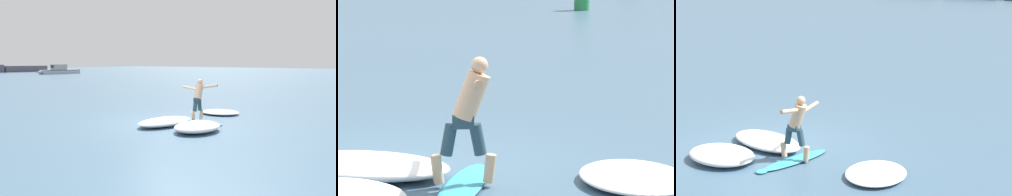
% 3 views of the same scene
% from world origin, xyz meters
% --- Properties ---
extents(ground_plane, '(200.00, 200.00, 0.00)m').
position_xyz_m(ground_plane, '(0.00, 0.00, 0.00)').
color(ground_plane, '#42627A').
extents(surfboard, '(0.76, 2.20, 0.20)m').
position_xyz_m(surfboard, '(1.22, -0.64, 0.03)').
color(surfboard, '#36A5CA').
rests_on(surfboard, ground).
extents(surfer, '(0.81, 1.48, 1.55)m').
position_xyz_m(surfer, '(1.30, -0.60, 0.96)').
color(surfer, tan).
rests_on(surfer, surfboard).
extents(wave_foam_at_nose, '(1.77, 1.94, 0.18)m').
position_xyz_m(wave_foam_at_nose, '(3.32, -0.38, 0.09)').
color(wave_foam_at_nose, white).
rests_on(wave_foam_at_nose, ground).
extents(wave_foam_beside, '(2.43, 1.50, 0.28)m').
position_xyz_m(wave_foam_beside, '(-0.09, -0.13, 0.14)').
color(wave_foam_beside, white).
rests_on(wave_foam_beside, ground).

